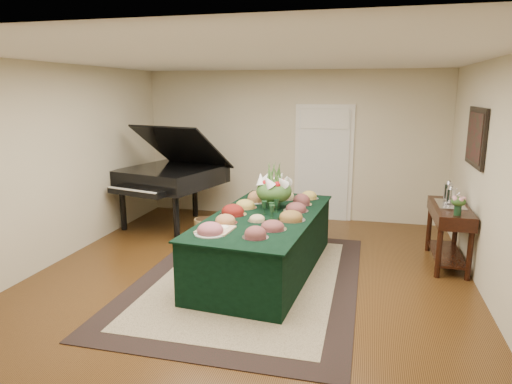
% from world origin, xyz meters
% --- Properties ---
extents(ground, '(6.00, 6.00, 0.00)m').
position_xyz_m(ground, '(0.00, 0.00, 0.00)').
color(ground, black).
rests_on(ground, ground).
extents(area_rug, '(2.69, 3.77, 0.01)m').
position_xyz_m(area_rug, '(-0.00, -0.09, 0.01)').
color(area_rug, black).
rests_on(area_rug, ground).
extents(kitchen_doorway, '(1.05, 0.07, 2.10)m').
position_xyz_m(kitchen_doorway, '(0.60, 2.97, 1.02)').
color(kitchen_doorway, silver).
rests_on(kitchen_doorway, ground).
extents(buffet_table, '(1.49, 2.80, 0.77)m').
position_xyz_m(buffet_table, '(0.13, 0.23, 0.39)').
color(buffet_table, black).
rests_on(buffet_table, ground).
extents(food_platters, '(1.16, 2.27, 0.13)m').
position_xyz_m(food_platters, '(0.12, 0.29, 0.82)').
color(food_platters, silver).
rests_on(food_platters, buffet_table).
extents(cutting_board, '(0.40, 0.40, 0.10)m').
position_xyz_m(cutting_board, '(-0.26, -0.54, 0.80)').
color(cutting_board, tan).
rests_on(cutting_board, buffet_table).
extents(green_goblets, '(0.22, 0.39, 0.18)m').
position_xyz_m(green_goblets, '(0.22, 0.23, 0.86)').
color(green_goblets, black).
rests_on(green_goblets, buffet_table).
extents(floral_centerpiece, '(0.50, 0.50, 0.50)m').
position_xyz_m(floral_centerpiece, '(0.18, 0.60, 1.07)').
color(floral_centerpiece, black).
rests_on(floral_centerpiece, buffet_table).
extents(grand_piano, '(1.88, 2.01, 1.78)m').
position_xyz_m(grand_piano, '(-1.91, 1.89, 0.90)').
color(grand_piano, black).
rests_on(grand_piano, ground).
extents(wicker_basket, '(0.38, 0.38, 0.24)m').
position_xyz_m(wicker_basket, '(-1.20, 1.62, 0.12)').
color(wicker_basket, '#A57D42').
rests_on(wicker_basket, ground).
extents(mahogany_sideboard, '(0.45, 1.23, 0.82)m').
position_xyz_m(mahogany_sideboard, '(2.50, 1.08, 0.63)').
color(mahogany_sideboard, black).
rests_on(mahogany_sideboard, ground).
extents(tea_service, '(0.34, 0.58, 0.30)m').
position_xyz_m(tea_service, '(2.50, 1.25, 0.94)').
color(tea_service, silver).
rests_on(tea_service, mahogany_sideboard).
extents(pink_bouquet, '(0.20, 0.20, 0.25)m').
position_xyz_m(pink_bouquet, '(2.50, 0.61, 0.99)').
color(pink_bouquet, black).
rests_on(pink_bouquet, mahogany_sideboard).
extents(wall_painting, '(0.05, 0.95, 0.75)m').
position_xyz_m(wall_painting, '(2.72, 1.08, 1.75)').
color(wall_painting, black).
rests_on(wall_painting, ground).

